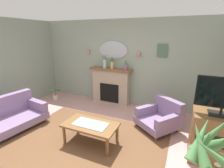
{
  "coord_description": "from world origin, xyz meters",
  "views": [
    {
      "loc": [
        1.71,
        -2.33,
        2.19
      ],
      "look_at": [
        0.09,
        1.33,
        0.99
      ],
      "focal_mm": 26.73,
      "sensor_mm": 36.0,
      "label": 1
    }
  ],
  "objects_px": {
    "fireplace": "(111,86)",
    "wall_sconce_left": "(88,51)",
    "floral_couch": "(3,118)",
    "armchair_beside_couch": "(160,116)",
    "tv_cabinet": "(215,138)",
    "mantel_vase_right": "(112,62)",
    "mantel_vase_centre": "(126,65)",
    "framed_picture": "(162,51)",
    "coffee_table": "(91,126)",
    "mantel_vase_left": "(105,62)",
    "potted_plant_small_fern": "(55,93)",
    "wall_mirror": "(113,50)",
    "wall_sconce_right": "(139,53)",
    "tv_flatscreen": "(224,96)"
  },
  "relations": [
    {
      "from": "fireplace",
      "to": "wall_sconce_left",
      "type": "distance_m",
      "value": 1.38
    },
    {
      "from": "floral_couch",
      "to": "armchair_beside_couch",
      "type": "height_order",
      "value": "floral_couch"
    },
    {
      "from": "fireplace",
      "to": "tv_cabinet",
      "type": "height_order",
      "value": "fireplace"
    },
    {
      "from": "mantel_vase_right",
      "to": "mantel_vase_centre",
      "type": "distance_m",
      "value": 0.45
    },
    {
      "from": "wall_sconce_left",
      "to": "framed_picture",
      "type": "distance_m",
      "value": 2.35
    },
    {
      "from": "floral_couch",
      "to": "coffee_table",
      "type": "bearing_deg",
      "value": 11.2
    },
    {
      "from": "mantel_vase_left",
      "to": "wall_sconce_left",
      "type": "xyz_separation_m",
      "value": [
        -0.65,
        0.12,
        0.3
      ]
    },
    {
      "from": "tv_cabinet",
      "to": "floral_couch",
      "type": "bearing_deg",
      "value": -168.66
    },
    {
      "from": "wall_sconce_left",
      "to": "mantel_vase_left",
      "type": "bearing_deg",
      "value": -10.46
    },
    {
      "from": "fireplace",
      "to": "floral_couch",
      "type": "height_order",
      "value": "fireplace"
    },
    {
      "from": "fireplace",
      "to": "floral_couch",
      "type": "xyz_separation_m",
      "value": [
        -1.6,
        -2.54,
        -0.25
      ]
    },
    {
      "from": "tv_cabinet",
      "to": "coffee_table",
      "type": "bearing_deg",
      "value": -168.53
    },
    {
      "from": "potted_plant_small_fern",
      "to": "coffee_table",
      "type": "bearing_deg",
      "value": -33.76
    },
    {
      "from": "mantel_vase_right",
      "to": "wall_mirror",
      "type": "bearing_deg",
      "value": 106.39
    },
    {
      "from": "potted_plant_small_fern",
      "to": "framed_picture",
      "type": "bearing_deg",
      "value": 11.38
    },
    {
      "from": "fireplace",
      "to": "framed_picture",
      "type": "distance_m",
      "value": 1.91
    },
    {
      "from": "fireplace",
      "to": "mantel_vase_centre",
      "type": "bearing_deg",
      "value": -3.24
    },
    {
      "from": "mantel_vase_centre",
      "to": "wall_sconce_right",
      "type": "bearing_deg",
      "value": 18.92
    },
    {
      "from": "mantel_vase_right",
      "to": "floral_couch",
      "type": "height_order",
      "value": "mantel_vase_right"
    },
    {
      "from": "mantel_vase_left",
      "to": "wall_sconce_left",
      "type": "bearing_deg",
      "value": 169.54
    },
    {
      "from": "coffee_table",
      "to": "tv_cabinet",
      "type": "bearing_deg",
      "value": 11.47
    },
    {
      "from": "mantel_vase_left",
      "to": "tv_cabinet",
      "type": "height_order",
      "value": "mantel_vase_left"
    },
    {
      "from": "wall_sconce_right",
      "to": "armchair_beside_couch",
      "type": "xyz_separation_m",
      "value": [
        0.87,
        -1.04,
        -1.35
      ]
    },
    {
      "from": "wall_mirror",
      "to": "potted_plant_small_fern",
      "type": "xyz_separation_m",
      "value": [
        -1.88,
        -0.67,
        -1.49
      ]
    },
    {
      "from": "mantel_vase_left",
      "to": "floral_couch",
      "type": "relative_size",
      "value": 0.23
    },
    {
      "from": "floral_couch",
      "to": "wall_mirror",
      "type": "bearing_deg",
      "value": 59.22
    },
    {
      "from": "wall_sconce_left",
      "to": "wall_sconce_right",
      "type": "height_order",
      "value": "same"
    },
    {
      "from": "wall_mirror",
      "to": "potted_plant_small_fern",
      "type": "relative_size",
      "value": 1.95
    },
    {
      "from": "wall_mirror",
      "to": "framed_picture",
      "type": "xyz_separation_m",
      "value": [
        1.5,
        0.01,
        0.04
      ]
    },
    {
      "from": "mantel_vase_centre",
      "to": "tv_flatscreen",
      "type": "bearing_deg",
      "value": -36.4
    },
    {
      "from": "wall_sconce_left",
      "to": "tv_cabinet",
      "type": "xyz_separation_m",
      "value": [
        3.6,
        -1.76,
        -1.21
      ]
    },
    {
      "from": "armchair_beside_couch",
      "to": "wall_sconce_right",
      "type": "bearing_deg",
      "value": 129.94
    },
    {
      "from": "armchair_beside_couch",
      "to": "potted_plant_small_fern",
      "type": "bearing_deg",
      "value": 173.35
    },
    {
      "from": "mantel_vase_left",
      "to": "wall_sconce_right",
      "type": "xyz_separation_m",
      "value": [
        1.05,
        0.12,
        0.3
      ]
    },
    {
      "from": "fireplace",
      "to": "framed_picture",
      "type": "relative_size",
      "value": 3.78
    },
    {
      "from": "mantel_vase_right",
      "to": "wall_sconce_right",
      "type": "bearing_deg",
      "value": 8.53
    },
    {
      "from": "tv_flatscreen",
      "to": "mantel_vase_right",
      "type": "bearing_deg",
      "value": 148.44
    },
    {
      "from": "wall_sconce_left",
      "to": "framed_picture",
      "type": "relative_size",
      "value": 0.39
    },
    {
      "from": "mantel_vase_centre",
      "to": "wall_sconce_left",
      "type": "height_order",
      "value": "wall_sconce_left"
    },
    {
      "from": "wall_mirror",
      "to": "wall_sconce_left",
      "type": "distance_m",
      "value": 0.85
    },
    {
      "from": "wall_sconce_right",
      "to": "coffee_table",
      "type": "relative_size",
      "value": 0.13
    },
    {
      "from": "mantel_vase_left",
      "to": "floral_couch",
      "type": "height_order",
      "value": "mantel_vase_left"
    },
    {
      "from": "mantel_vase_right",
      "to": "wall_sconce_right",
      "type": "height_order",
      "value": "wall_sconce_right"
    },
    {
      "from": "tv_flatscreen",
      "to": "tv_cabinet",
      "type": "bearing_deg",
      "value": 90.0
    },
    {
      "from": "wall_mirror",
      "to": "coffee_table",
      "type": "distance_m",
      "value": 2.67
    },
    {
      "from": "coffee_table",
      "to": "tv_flatscreen",
      "type": "relative_size",
      "value": 1.31
    },
    {
      "from": "wall_mirror",
      "to": "potted_plant_small_fern",
      "type": "bearing_deg",
      "value": -160.39
    },
    {
      "from": "tv_flatscreen",
      "to": "potted_plant_small_fern",
      "type": "bearing_deg",
      "value": 165.98
    },
    {
      "from": "mantel_vase_right",
      "to": "tv_cabinet",
      "type": "relative_size",
      "value": 0.42
    },
    {
      "from": "mantel_vase_centre",
      "to": "tv_cabinet",
      "type": "relative_size",
      "value": 0.36
    }
  ]
}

